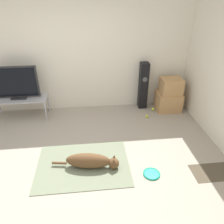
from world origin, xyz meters
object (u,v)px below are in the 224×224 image
object	(u,v)px
cardboard_box_upper	(171,86)
tv	(16,83)
floor_speaker	(143,86)
frisbee	(152,174)
cardboard_box_lower	(168,101)
tv_stand	(20,100)
tennis_ball_near_speaker	(147,116)
tennis_ball_by_boxes	(153,109)
dog	(91,161)

from	to	relation	value
cardboard_box_upper	tv	bearing A→B (deg)	-179.99
floor_speaker	frisbee	bearing A→B (deg)	-99.11
cardboard_box_lower	tv_stand	xyz separation A→B (m)	(-3.34, -0.01, 0.21)
tennis_ball_near_speaker	tv	bearing A→B (deg)	173.13
tv_stand	tennis_ball_by_boxes	bearing A→B (deg)	-0.34
floor_speaker	tv	world-z (taller)	tv
dog	tv	bearing A→B (deg)	129.86
cardboard_box_lower	floor_speaker	bearing A→B (deg)	162.43
tennis_ball_by_boxes	tv	bearing A→B (deg)	179.61
cardboard_box_lower	cardboard_box_upper	bearing A→B (deg)	-19.60
tv	cardboard_box_upper	bearing A→B (deg)	0.01
cardboard_box_upper	tennis_ball_by_boxes	distance (m)	0.68
floor_speaker	tennis_ball_near_speaker	world-z (taller)	floor_speaker
frisbee	cardboard_box_upper	xyz separation A→B (m)	(0.95, 2.03, 0.59)
cardboard_box_upper	tennis_ball_by_boxes	bearing A→B (deg)	-176.83
tv	cardboard_box_lower	bearing A→B (deg)	0.11
tennis_ball_by_boxes	cardboard_box_lower	bearing A→B (deg)	4.32
tv_stand	cardboard_box_lower	bearing A→B (deg)	0.16
cardboard_box_upper	floor_speaker	distance (m)	0.63
floor_speaker	tennis_ball_near_speaker	xyz separation A→B (m)	(-0.00, -0.52, -0.52)
floor_speaker	tv_stand	bearing A→B (deg)	-176.00
tennis_ball_by_boxes	tennis_ball_near_speaker	distance (m)	0.38
tennis_ball_near_speaker	cardboard_box_upper	bearing A→B (deg)	28.99
floor_speaker	dog	bearing A→B (deg)	-123.21
tv_stand	tennis_ball_by_boxes	xyz separation A→B (m)	(2.98, -0.02, -0.39)
cardboard_box_upper	frisbee	bearing A→B (deg)	-115.17
cardboard_box_lower	floor_speaker	world-z (taller)	floor_speaker
frisbee	dog	bearing A→B (deg)	164.51
tv_stand	dog	bearing A→B (deg)	-50.09
tv_stand	tennis_ball_near_speaker	xyz separation A→B (m)	(2.76, -0.33, -0.39)
tv	tennis_ball_near_speaker	distance (m)	2.88
dog	floor_speaker	bearing A→B (deg)	56.79
cardboard_box_upper	tennis_ball_near_speaker	size ratio (longest dim) A/B	7.04
floor_speaker	tennis_ball_near_speaker	size ratio (longest dim) A/B	16.71
cardboard_box_lower	floor_speaker	xyz separation A→B (m)	(-0.58, 0.18, 0.34)
cardboard_box_lower	tennis_ball_near_speaker	xyz separation A→B (m)	(-0.58, -0.34, -0.18)
dog	floor_speaker	world-z (taller)	floor_speaker
frisbee	cardboard_box_lower	xyz separation A→B (m)	(0.93, 2.03, 0.20)
tv	tennis_ball_near_speaker	world-z (taller)	tv
frisbee	cardboard_box_upper	distance (m)	2.31
dog	floor_speaker	size ratio (longest dim) A/B	0.98
cardboard_box_upper	tennis_ball_near_speaker	xyz separation A→B (m)	(-0.60, -0.33, -0.57)
floor_speaker	cardboard_box_upper	bearing A→B (deg)	-17.63
dog	tennis_ball_by_boxes	xyz separation A→B (m)	(1.50, 1.75, -0.10)
frisbee	tv	distance (m)	3.24
floor_speaker	tv	size ratio (longest dim) A/B	1.22
cardboard_box_upper	tv_stand	bearing A→B (deg)	-179.95
cardboard_box_lower	dog	bearing A→B (deg)	-136.35
cardboard_box_upper	tv	size ratio (longest dim) A/B	0.51
tennis_ball_by_boxes	tennis_ball_near_speaker	bearing A→B (deg)	-125.78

